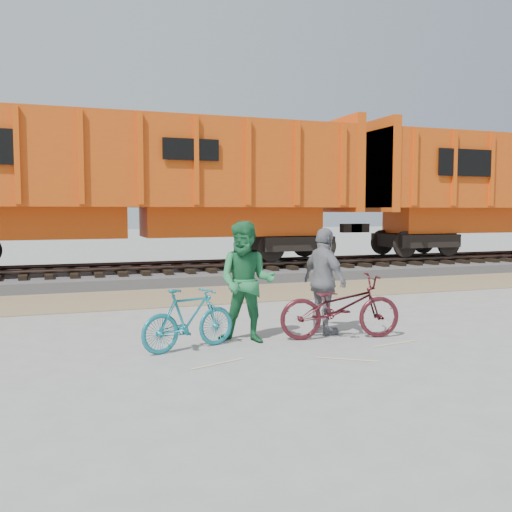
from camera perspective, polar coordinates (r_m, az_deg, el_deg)
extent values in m
plane|color=#9E9E99|center=(9.14, 0.93, -8.94)|extent=(120.00, 120.00, 0.00)
cube|color=tan|center=(14.32, -6.87, -4.01)|extent=(120.00, 3.00, 0.02)
cube|color=slate|center=(17.71, -9.40, -1.95)|extent=(120.00, 4.00, 0.30)
cube|color=black|center=(17.68, -9.41, -1.27)|extent=(0.22, 2.60, 0.12)
cube|color=black|center=(19.89, 9.35, -0.63)|extent=(0.22, 2.60, 0.12)
cylinder|color=#382821|center=(16.97, -8.97, -1.10)|extent=(120.00, 0.12, 0.12)
cylinder|color=#382821|center=(18.38, -9.81, -0.68)|extent=(120.00, 0.12, 0.12)
cube|color=black|center=(17.51, -12.08, 0.54)|extent=(11.20, 2.20, 0.80)
cube|color=#CD4A0E|center=(17.47, -12.13, 3.32)|extent=(11.76, 1.65, 0.90)
cube|color=#CD4A0E|center=(17.52, -12.22, 9.05)|extent=(14.00, 3.00, 2.60)
cube|color=#D84B0D|center=(19.65, 8.25, 8.90)|extent=(0.30, 3.06, 3.10)
cube|color=#D84B0D|center=(20.29, 11.53, 8.71)|extent=(0.30, 3.06, 3.10)
cube|color=black|center=(20.54, 20.27, 8.75)|extent=(2.20, 0.04, 0.90)
imported|color=teal|center=(8.82, -6.73, -6.27)|extent=(1.66, 0.90, 0.96)
imported|color=#48161C|center=(9.62, 8.42, -5.04)|extent=(2.14, 1.07, 1.07)
imported|color=#247641|center=(9.20, -0.95, -2.62)|extent=(1.20, 1.12, 1.97)
imported|color=gray|center=(9.87, 6.83, -2.53)|extent=(0.66, 1.15, 1.84)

